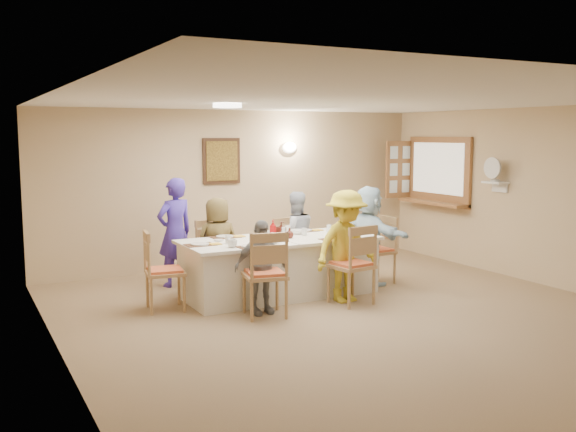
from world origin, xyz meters
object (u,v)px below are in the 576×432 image
dining_table (280,267)px  diner_back_right (295,236)px  chair_back_left (215,254)px  chair_front_right (351,264)px  chair_right_end (376,250)px  desk_fan (494,173)px  chair_front_left (265,273)px  caregiver (175,232)px  diner_right_end (369,235)px  chair_back_right (291,249)px  serving_hatch (439,171)px  diner_front_left (260,267)px  diner_back_left (218,244)px  chair_left_end (165,270)px  condiment_ketchup (273,229)px  diner_front_right (346,246)px

dining_table → diner_back_right: bearing=48.6°
chair_back_left → chair_front_right: size_ratio=0.92×
chair_right_end → desk_fan: bearing=76.9°
desk_fan → chair_front_left: desk_fan is taller
dining_table → caregiver: caregiver is taller
caregiver → diner_right_end: bearing=139.8°
chair_back_right → serving_hatch: bearing=1.0°
chair_back_left → chair_back_right: (1.20, 0.00, -0.02)m
serving_hatch → chair_back_left: 4.26m
diner_front_left → diner_right_end: size_ratio=0.80×
chair_front_left → diner_back_left: (0.00, 1.48, 0.12)m
chair_back_right → chair_left_end: 2.29m
chair_front_left → condiment_ketchup: bearing=-110.4°
desk_fan → chair_front_left: bearing=-173.7°
dining_table → chair_front_left: chair_front_left is taller
chair_front_right → chair_right_end: (0.95, 0.80, -0.03)m
serving_hatch → chair_left_end: (-5.08, -0.99, -1.01)m
chair_back_left → caregiver: bearing=140.4°
chair_front_right → caregiver: (-1.65, 1.95, 0.25)m
chair_left_end → diner_right_end: (2.97, 0.00, 0.21)m
chair_left_end → chair_back_left: bearing=-41.3°
serving_hatch → chair_back_right: (-2.93, -0.19, -1.05)m
chair_back_left → condiment_ketchup: size_ratio=3.80×
chair_back_left → diner_right_end: size_ratio=0.67×
chair_right_end → diner_front_right: 1.19m
chair_back_right → condiment_ketchup: size_ratio=3.63×
chair_front_right → chair_right_end: 1.24m
caregiver → diner_front_right: bearing=116.8°
diner_front_left → serving_hatch: bearing=21.0°
chair_back_right → chair_back_left: bearing=177.2°
chair_front_left → chair_right_end: bearing=-147.9°
dining_table → diner_front_left: size_ratio=2.30×
chair_left_end → diner_right_end: 2.98m
chair_right_end → dining_table: bearing=-92.4°
serving_hatch → chair_back_right: size_ratio=1.68×
dining_table → chair_back_right: chair_back_right is taller
diner_back_right → diner_front_left: (-1.20, -1.36, -0.09)m
chair_left_end → diner_right_end: size_ratio=0.70×
chair_back_left → chair_front_right: bearing=-54.9°
serving_hatch → diner_front_right: serving_hatch is taller
condiment_ketchup → serving_hatch: bearing=14.9°
chair_front_left → chair_right_end: size_ratio=1.07×
chair_front_left → caregiver: bearing=-65.3°
chair_right_end → caregiver: (-2.60, 1.15, 0.28)m
chair_right_end → diner_back_left: diner_back_left is taller
dining_table → diner_back_left: bearing=131.4°
dining_table → diner_front_right: 0.97m
chair_back_left → caregiver: 0.64m
chair_front_right → diner_back_left: (-1.20, 1.48, 0.13)m
diner_back_left → diner_front_right: diner_front_right is taller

